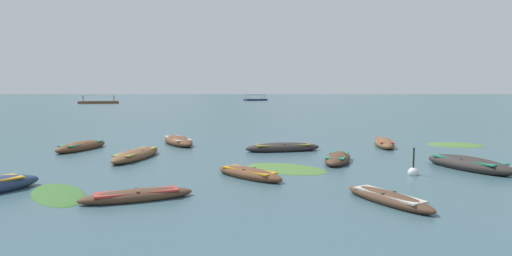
{
  "coord_description": "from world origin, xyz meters",
  "views": [
    {
      "loc": [
        -1.1,
        -4.19,
        3.0
      ],
      "look_at": [
        3.87,
        26.8,
        0.3
      ],
      "focal_mm": 28.6,
      "sensor_mm": 36.0,
      "label": 1
    }
  ],
  "objects": [
    {
      "name": "mooring_buoy",
      "position": [
        6.93,
        9.45,
        0.1
      ],
      "size": [
        0.39,
        0.39,
        1.12
      ],
      "color": "silver",
      "rests_on": "ground"
    },
    {
      "name": "rowboat_6",
      "position": [
        9.7,
        10.19,
        0.19
      ],
      "size": [
        2.19,
        3.99,
        0.62
      ],
      "color": "#2D2826",
      "rests_on": "ground"
    },
    {
      "name": "ground_plane",
      "position": [
        0.0,
        1500.0,
        0.0
      ],
      "size": [
        6000.0,
        6000.0,
        0.0
      ],
      "primitive_type": "plane",
      "color": "#385660"
    },
    {
      "name": "rowboat_3",
      "position": [
        -3.6,
        14.93,
        0.17
      ],
      "size": [
        2.36,
        4.26,
        0.54
      ],
      "color": "brown",
      "rests_on": "ground"
    },
    {
      "name": "weed_patch_0",
      "position": [
        -5.02,
        8.42,
        0.0
      ],
      "size": [
        2.7,
        3.6,
        0.14
      ],
      "primitive_type": "ellipsoid",
      "rotation": [
        0.0,
        0.0,
        2.02
      ],
      "color": "#38662D",
      "rests_on": "ground"
    },
    {
      "name": "rowboat_8",
      "position": [
        -6.85,
        18.41,
        0.18
      ],
      "size": [
        2.47,
        3.87,
        0.57
      ],
      "color": "brown",
      "rests_on": "ground"
    },
    {
      "name": "rowboat_2",
      "position": [
        0.91,
        9.95,
        0.14
      ],
      "size": [
        2.52,
        3.01,
        0.44
      ],
      "color": "brown",
      "rests_on": "ground"
    },
    {
      "name": "rowboat_4",
      "position": [
        3.58,
        16.24,
        0.17
      ],
      "size": [
        4.01,
        1.31,
        0.55
      ],
      "color": "#2D2826",
      "rests_on": "ground"
    },
    {
      "name": "rowboat_10",
      "position": [
        -1.87,
        19.94,
        0.19
      ],
      "size": [
        2.39,
        4.25,
        0.59
      ],
      "color": "brown",
      "rests_on": "ground"
    },
    {
      "name": "mountain_2",
      "position": [
        149.03,
        1921.42,
        109.11
      ],
      "size": [
        738.6,
        738.6,
        218.22
      ],
      "primitive_type": "cone",
      "color": "#4C5B56",
      "rests_on": "ground"
    },
    {
      "name": "mountain_3",
      "position": [
        1103.67,
        1794.27,
        163.54
      ],
      "size": [
        1436.69,
        1436.69,
        327.07
      ],
      "primitive_type": "cone",
      "color": "#56665B",
      "rests_on": "ground"
    },
    {
      "name": "rowboat_1",
      "position": [
        -2.62,
        7.41,
        0.12
      ],
      "size": [
        3.22,
        1.47,
        0.39
      ],
      "color": "#4C3323",
      "rests_on": "ground"
    },
    {
      "name": "ferry_1",
      "position": [
        23.77,
        152.2,
        0.45
      ],
      "size": [
        9.44,
        5.63,
        2.54
      ],
      "color": "navy",
      "rests_on": "ground"
    },
    {
      "name": "rowboat_5",
      "position": [
        9.64,
        17.16,
        0.18
      ],
      "size": [
        2.11,
        3.76,
        0.56
      ],
      "color": "brown",
      "rests_on": "ground"
    },
    {
      "name": "weed_patch_2",
      "position": [
        2.57,
        11.34,
        0.0
      ],
      "size": [
        4.02,
        3.97,
        0.14
      ],
      "primitive_type": "ellipsoid",
      "rotation": [
        0.0,
        0.0,
        2.38
      ],
      "color": "#477033",
      "rests_on": "ground"
    },
    {
      "name": "rowboat_9",
      "position": [
        5.17,
        12.53,
        0.16
      ],
      "size": [
        2.35,
        3.22,
        0.51
      ],
      "color": "#4C3323",
      "rests_on": "ground"
    },
    {
      "name": "weed_patch_3",
      "position": [
        13.97,
        17.01,
        0.0
      ],
      "size": [
        3.61,
        3.25,
        0.14
      ],
      "primitive_type": "ellipsoid",
      "rotation": [
        0.0,
        0.0,
        2.87
      ],
      "color": "#477033",
      "rests_on": "ground"
    },
    {
      "name": "rowboat_7",
      "position": [
        4.2,
        6.03,
        0.12
      ],
      "size": [
        1.74,
        3.09,
        0.39
      ],
      "color": "#4C3323",
      "rests_on": "ground"
    },
    {
      "name": "ferry_0",
      "position": [
        -26.77,
        116.77,
        0.45
      ],
      "size": [
        11.07,
        4.7,
        2.54
      ],
      "color": "brown",
      "rests_on": "ground"
    }
  ]
}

